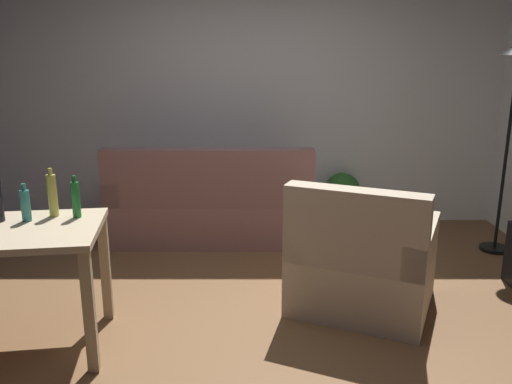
# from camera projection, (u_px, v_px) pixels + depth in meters

# --- Properties ---
(ground_plane) EXTENTS (5.20, 4.40, 0.02)m
(ground_plane) POSITION_uv_depth(u_px,v_px,m) (241.00, 321.00, 3.52)
(ground_plane) COLOR brown
(wall_rear) EXTENTS (5.20, 0.10, 2.70)m
(wall_rear) POSITION_uv_depth(u_px,v_px,m) (246.00, 91.00, 5.29)
(wall_rear) COLOR white
(wall_rear) RESTS_ON ground_plane
(couch) EXTENTS (1.87, 0.84, 0.92)m
(couch) POSITION_uv_depth(u_px,v_px,m) (210.00, 208.00, 4.97)
(couch) COLOR #996B66
(couch) RESTS_ON ground_plane
(torchiere_lamp) EXTENTS (0.32, 0.32, 1.81)m
(torchiere_lamp) POSITION_uv_depth(u_px,v_px,m) (512.00, 91.00, 4.39)
(torchiere_lamp) COLOR black
(torchiere_lamp) RESTS_ON ground_plane
(potted_plant) EXTENTS (0.36, 0.36, 0.57)m
(potted_plant) POSITION_uv_depth(u_px,v_px,m) (341.00, 196.00, 5.27)
(potted_plant) COLOR brown
(potted_plant) RESTS_ON ground_plane
(armchair) EXTENTS (1.16, 1.13, 0.92)m
(armchair) POSITION_uv_depth(u_px,v_px,m) (361.00, 264.00, 3.61)
(armchair) COLOR beige
(armchair) RESTS_ON ground_plane
(bottle_tall) EXTENTS (0.05, 0.05, 0.23)m
(bottle_tall) POSITION_uv_depth(u_px,v_px,m) (24.00, 205.00, 3.09)
(bottle_tall) COLOR teal
(bottle_tall) RESTS_ON desk
(bottle_squat) EXTENTS (0.06, 0.06, 0.30)m
(bottle_squat) POSITION_uv_depth(u_px,v_px,m) (51.00, 195.00, 3.18)
(bottle_squat) COLOR #BCB24C
(bottle_squat) RESTS_ON desk
(bottle_green) EXTENTS (0.05, 0.05, 0.26)m
(bottle_green) POSITION_uv_depth(u_px,v_px,m) (74.00, 199.00, 3.16)
(bottle_green) COLOR #1E722D
(bottle_green) RESTS_ON desk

